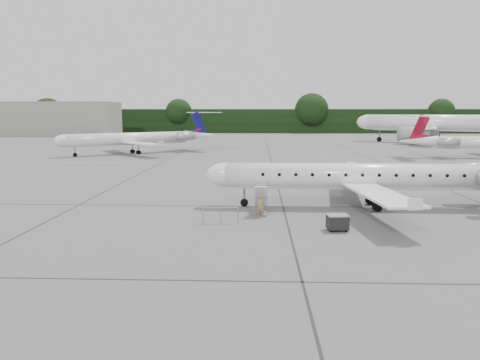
# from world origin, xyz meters

# --- Properties ---
(ground) EXTENTS (320.00, 320.00, 0.00)m
(ground) POSITION_xyz_m (0.00, 0.00, 0.00)
(ground) COLOR slate
(ground) RESTS_ON ground
(treeline) EXTENTS (260.00, 4.00, 8.00)m
(treeline) POSITION_xyz_m (0.00, 130.00, 4.00)
(treeline) COLOR black
(treeline) RESTS_ON ground
(terminal_building) EXTENTS (40.00, 14.00, 10.00)m
(terminal_building) POSITION_xyz_m (-70.00, 110.00, 5.00)
(terminal_building) COLOR gray
(terminal_building) RESTS_ON ground
(main_regional_jet) EXTENTS (25.47, 18.49, 6.47)m
(main_regional_jet) POSITION_xyz_m (0.53, 3.98, 3.24)
(main_regional_jet) COLOR white
(main_regional_jet) RESTS_ON ground
(airstair) EXTENTS (0.88, 2.49, 2.03)m
(airstair) POSITION_xyz_m (-6.75, 1.88, 1.01)
(airstair) COLOR white
(airstair) RESTS_ON ground
(passenger) EXTENTS (0.61, 0.47, 1.51)m
(passenger) POSITION_xyz_m (-6.76, 0.49, 0.75)
(passenger) COLOR olive
(passenger) RESTS_ON ground
(safety_railing) EXTENTS (2.19, 0.34, 1.00)m
(safety_railing) POSITION_xyz_m (-9.29, -1.33, 0.50)
(safety_railing) COLOR gray
(safety_railing) RESTS_ON ground
(baggage_cart) EXTENTS (1.27, 1.07, 1.02)m
(baggage_cart) POSITION_xyz_m (-2.29, -2.85, 0.51)
(baggage_cart) COLOR black
(baggage_cart) RESTS_ON ground
(bg_narrowbody) EXTENTS (43.19, 38.91, 12.72)m
(bg_narrowbody) POSITION_xyz_m (31.64, 77.58, 6.36)
(bg_narrowbody) COLOR white
(bg_narrowbody) RESTS_ON ground
(bg_regional_left) EXTENTS (33.21, 31.84, 7.07)m
(bg_regional_left) POSITION_xyz_m (-28.44, 47.38, 3.54)
(bg_regional_left) COLOR white
(bg_regional_left) RESTS_ON ground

